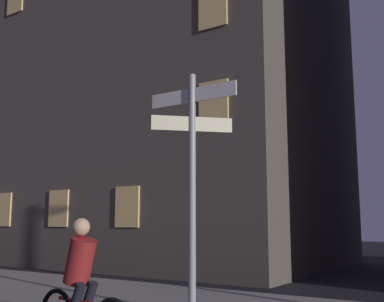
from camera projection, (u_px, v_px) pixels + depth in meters
signpost at (192, 167)px, 7.65m from camera, size 1.66×0.97×3.84m
cyclist at (81, 290)px, 5.74m from camera, size 1.81×0.37×1.61m
building_left_block at (174, 22)px, 19.41m from camera, size 11.94×8.61×19.31m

